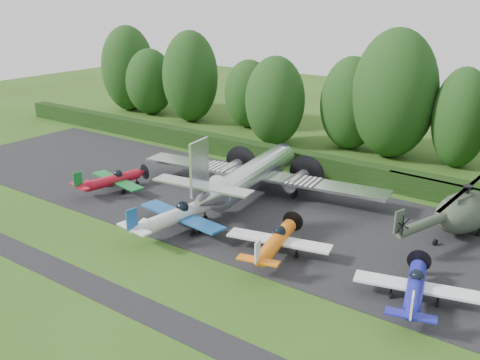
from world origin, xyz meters
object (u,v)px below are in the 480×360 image
Objects in this scene: light_plane_orange at (277,241)px; light_plane_blue at (415,288)px; transport_plane at (251,175)px; light_plane_red at (113,180)px; helicopter at (464,209)px; light_plane_white at (176,216)px.

light_plane_orange is 1.04× the size of light_plane_blue.
light_plane_orange reaches higher than light_plane_blue.
transport_plane reaches higher than light_plane_blue.
light_plane_red is at bearing -143.18° from transport_plane.
helicopter is at bearing 6.94° from light_plane_red.
transport_plane is 9.21m from light_plane_white.
transport_plane is 12.52m from light_plane_red.
light_plane_orange is at bearing -148.60° from helicopter.
light_plane_red is at bearing -173.64° from light_plane_orange.
light_plane_white is at bearing -164.11° from helicopter.
light_plane_white reaches higher than light_plane_blue.
light_plane_red is 28.31m from light_plane_blue.
light_plane_orange reaches higher than light_plane_red.
light_plane_orange is at bearing -167.94° from light_plane_blue.
light_plane_blue is (17.77, 0.54, -0.17)m from light_plane_white.
light_plane_white is 0.60× the size of helicopter.
helicopter is (16.97, 2.73, -0.00)m from transport_plane.
light_plane_blue is at bearing 10.35° from light_plane_orange.
light_plane_white is at bearing -27.10° from light_plane_red.
light_plane_white reaches higher than light_plane_red.
transport_plane is 3.25× the size of light_plane_red.
light_plane_red is 0.97× the size of light_plane_blue.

